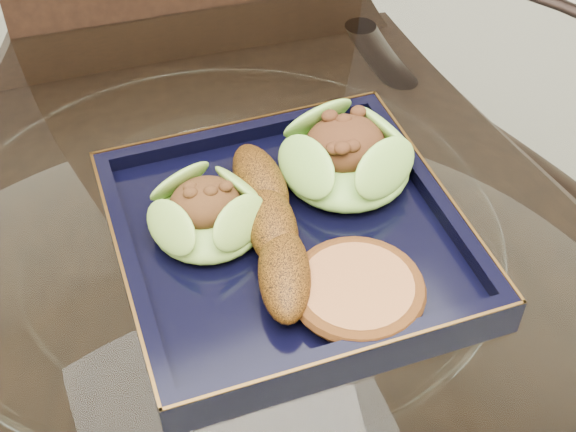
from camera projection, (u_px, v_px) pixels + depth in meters
name	position (u px, v px, depth m)	size (l,w,h in m)	color
dining_table	(233.00, 386.00, 0.76)	(1.13, 1.13, 0.77)	white
dining_chair	(227.00, 195.00, 0.99)	(0.50, 0.50, 1.01)	black
navy_plate	(288.00, 242.00, 0.65)	(0.27, 0.27, 0.02)	black
lettuce_wrap_left	(207.00, 216.00, 0.64)	(0.09, 0.09, 0.03)	#62952B
lettuce_wrap_right	(346.00, 160.00, 0.68)	(0.11, 0.11, 0.04)	#5DA02E
roasted_plantain	(272.00, 225.00, 0.63)	(0.19, 0.04, 0.03)	#60350A
crumb_patty	(357.00, 291.00, 0.59)	(0.09, 0.09, 0.02)	#A56737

